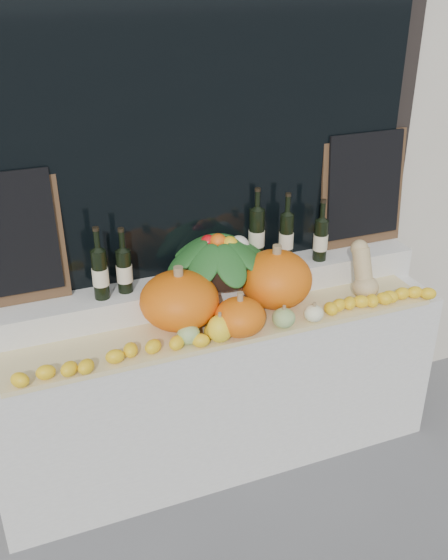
# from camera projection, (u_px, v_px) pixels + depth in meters

# --- Properties ---
(storefront_facade) EXTENTS (7.00, 0.94, 4.50)m
(storefront_facade) POSITION_uv_depth(u_px,v_px,m) (164.00, 7.00, 3.05)
(storefront_facade) COLOR beige
(storefront_facade) RESTS_ON ground
(display_sill) EXTENTS (2.30, 0.55, 0.88)m
(display_sill) POSITION_uv_depth(u_px,v_px,m) (219.00, 388.00, 3.29)
(display_sill) COLOR silver
(display_sill) RESTS_ON ground
(rear_tier) EXTENTS (2.30, 0.25, 0.16)m
(rear_tier) POSITION_uv_depth(u_px,v_px,m) (208.00, 289.00, 3.18)
(rear_tier) COLOR silver
(rear_tier) RESTS_ON display_sill
(straw_bedding) EXTENTS (2.10, 0.32, 0.02)m
(straw_bedding) POSITION_uv_depth(u_px,v_px,m) (228.00, 327.00, 2.98)
(straw_bedding) COLOR tan
(straw_bedding) RESTS_ON display_sill
(pumpkin_left) EXTENTS (0.44, 0.44, 0.27)m
(pumpkin_left) POSITION_uv_depth(u_px,v_px,m) (179.00, 300.00, 2.91)
(pumpkin_left) COLOR orange
(pumpkin_left) RESTS_ON straw_bedding
(pumpkin_right) EXTENTS (0.41, 0.41, 0.29)m
(pumpkin_right) POSITION_uv_depth(u_px,v_px,m) (276.00, 279.00, 3.08)
(pumpkin_right) COLOR orange
(pumpkin_right) RESTS_ON straw_bedding
(pumpkin_center) EXTENTS (0.26, 0.26, 0.18)m
(pumpkin_center) POSITION_uv_depth(u_px,v_px,m) (240.00, 317.00, 2.86)
(pumpkin_center) COLOR orange
(pumpkin_center) RESTS_ON straw_bedding
(butternut_squash) EXTENTS (0.13, 0.20, 0.29)m
(butternut_squash) POSITION_uv_depth(u_px,v_px,m) (363.00, 273.00, 3.18)
(butternut_squash) COLOR tan
(butternut_squash) RESTS_ON straw_bedding
(decorative_gourds) EXTENTS (0.72, 0.15, 0.15)m
(decorative_gourds) POSITION_uv_depth(u_px,v_px,m) (245.00, 325.00, 2.87)
(decorative_gourds) COLOR #307122
(decorative_gourds) RESTS_ON straw_bedding
(lemon_heap) EXTENTS (2.20, 0.16, 0.06)m
(lemon_heap) POSITION_uv_depth(u_px,v_px,m) (237.00, 330.00, 2.87)
(lemon_heap) COLOR yellow
(lemon_heap) RESTS_ON straw_bedding
(produce_bowl) EXTENTS (0.57, 0.57, 0.23)m
(produce_bowl) POSITION_uv_depth(u_px,v_px,m) (218.00, 255.00, 3.09)
(produce_bowl) COLOR black
(produce_bowl) RESTS_ON rear_tier
(wine_bottle_far_left) EXTENTS (0.08, 0.08, 0.36)m
(wine_bottle_far_left) POSITION_uv_depth(u_px,v_px,m) (100.00, 273.00, 2.87)
(wine_bottle_far_left) COLOR black
(wine_bottle_far_left) RESTS_ON rear_tier
(wine_bottle_near_left) EXTENTS (0.08, 0.08, 0.33)m
(wine_bottle_near_left) POSITION_uv_depth(u_px,v_px,m) (124.00, 270.00, 2.94)
(wine_bottle_near_left) COLOR black
(wine_bottle_near_left) RESTS_ON rear_tier
(wine_bottle_tall) EXTENTS (0.08, 0.08, 0.41)m
(wine_bottle_tall) POSITION_uv_depth(u_px,v_px,m) (257.00, 235.00, 3.21)
(wine_bottle_tall) COLOR black
(wine_bottle_tall) RESTS_ON rear_tier
(wine_bottle_near_right) EXTENTS (0.08, 0.08, 0.38)m
(wine_bottle_near_right) POSITION_uv_depth(u_px,v_px,m) (286.00, 237.00, 3.22)
(wine_bottle_near_right) COLOR black
(wine_bottle_near_right) RESTS_ON rear_tier
(wine_bottle_far_right) EXTENTS (0.08, 0.08, 0.33)m
(wine_bottle_far_right) POSITION_uv_depth(u_px,v_px,m) (321.00, 239.00, 3.25)
(wine_bottle_far_right) COLOR black
(wine_bottle_far_right) RESTS_ON rear_tier
(chalkboard_left) EXTENTS (0.50, 0.08, 0.62)m
(chalkboard_left) POSITION_uv_depth(u_px,v_px,m) (6.00, 238.00, 2.74)
(chalkboard_left) COLOR #4C331E
(chalkboard_left) RESTS_ON rear_tier
(chalkboard_right) EXTENTS (0.50, 0.08, 0.62)m
(chalkboard_right) POSITION_uv_depth(u_px,v_px,m) (364.00, 188.00, 3.34)
(chalkboard_right) COLOR #4C331E
(chalkboard_right) RESTS_ON rear_tier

